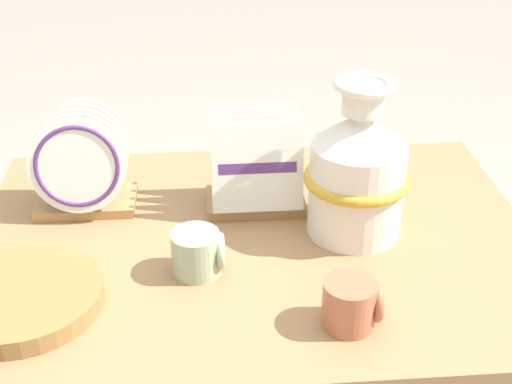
{
  "coord_description": "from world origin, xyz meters",
  "views": [
    {
      "loc": [
        -0.1,
        -1.21,
        1.38
      ],
      "look_at": [
        0.0,
        0.0,
        0.69
      ],
      "focal_mm": 50.0,
      "sensor_mm": 36.0,
      "label": 1
    }
  ],
  "objects_px": {
    "ceramic_vase": "(357,170)",
    "wicker_charger_stack": "(21,297)",
    "dish_rack_round_plates": "(82,169)",
    "mug_sage_glaze": "(198,253)",
    "dish_rack_square_plates": "(255,173)",
    "mug_terracotta_glaze": "(352,304)"
  },
  "relations": [
    {
      "from": "ceramic_vase",
      "to": "wicker_charger_stack",
      "type": "distance_m",
      "value": 0.67
    },
    {
      "from": "dish_rack_round_plates",
      "to": "mug_sage_glaze",
      "type": "height_order",
      "value": "dish_rack_round_plates"
    },
    {
      "from": "dish_rack_round_plates",
      "to": "dish_rack_square_plates",
      "type": "distance_m",
      "value": 0.37
    },
    {
      "from": "dish_rack_square_plates",
      "to": "mug_terracotta_glaze",
      "type": "xyz_separation_m",
      "value": [
        0.13,
        -0.41,
        -0.04
      ]
    },
    {
      "from": "dish_rack_square_plates",
      "to": "mug_terracotta_glaze",
      "type": "distance_m",
      "value": 0.43
    },
    {
      "from": "ceramic_vase",
      "to": "dish_rack_round_plates",
      "type": "xyz_separation_m",
      "value": [
        -0.56,
        0.14,
        -0.04
      ]
    },
    {
      "from": "dish_rack_round_plates",
      "to": "dish_rack_square_plates",
      "type": "bearing_deg",
      "value": -2.91
    },
    {
      "from": "wicker_charger_stack",
      "to": "ceramic_vase",
      "type": "bearing_deg",
      "value": 17.19
    },
    {
      "from": "mug_sage_glaze",
      "to": "mug_terracotta_glaze",
      "type": "height_order",
      "value": "same"
    },
    {
      "from": "dish_rack_square_plates",
      "to": "mug_sage_glaze",
      "type": "distance_m",
      "value": 0.27
    },
    {
      "from": "mug_terracotta_glaze",
      "to": "dish_rack_square_plates",
      "type": "bearing_deg",
      "value": 107.58
    },
    {
      "from": "ceramic_vase",
      "to": "dish_rack_square_plates",
      "type": "xyz_separation_m",
      "value": [
        -0.19,
        0.12,
        -0.06
      ]
    },
    {
      "from": "dish_rack_square_plates",
      "to": "mug_sage_glaze",
      "type": "relative_size",
      "value": 2.13
    },
    {
      "from": "mug_sage_glaze",
      "to": "ceramic_vase",
      "type": "bearing_deg",
      "value": 20.47
    },
    {
      "from": "ceramic_vase",
      "to": "mug_sage_glaze",
      "type": "distance_m",
      "value": 0.35
    },
    {
      "from": "mug_terracotta_glaze",
      "to": "dish_rack_round_plates",
      "type": "bearing_deg",
      "value": 139.3
    },
    {
      "from": "dish_rack_square_plates",
      "to": "wicker_charger_stack",
      "type": "relative_size",
      "value": 0.74
    },
    {
      "from": "dish_rack_square_plates",
      "to": "mug_sage_glaze",
      "type": "xyz_separation_m",
      "value": [
        -0.13,
        -0.24,
        -0.04
      ]
    },
    {
      "from": "dish_rack_square_plates",
      "to": "mug_sage_glaze",
      "type": "bearing_deg",
      "value": -118.1
    },
    {
      "from": "dish_rack_round_plates",
      "to": "wicker_charger_stack",
      "type": "distance_m",
      "value": 0.35
    },
    {
      "from": "mug_sage_glaze",
      "to": "dish_rack_round_plates",
      "type": "bearing_deg",
      "value": 133.43
    },
    {
      "from": "wicker_charger_stack",
      "to": "mug_terracotta_glaze",
      "type": "height_order",
      "value": "mug_terracotta_glaze"
    }
  ]
}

